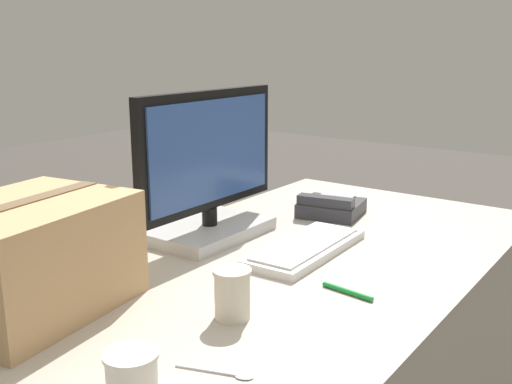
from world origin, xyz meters
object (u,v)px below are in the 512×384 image
object	(u,v)px
paper_cup_left	(132,377)
paper_cup_right	(232,294)
monitor	(209,177)
cardboard_box	(30,257)
spoon	(226,373)
keyboard	(306,248)
pen_marker	(347,291)
desk_phone	(331,207)

from	to	relation	value
paper_cup_left	paper_cup_right	distance (m)	0.33
monitor	cardboard_box	distance (m)	0.59
monitor	paper_cup_left	size ratio (longest dim) A/B	6.22
paper_cup_left	spoon	bearing A→B (deg)	-24.67
keyboard	pen_marker	distance (m)	0.28
paper_cup_right	cardboard_box	xyz separation A→B (m)	(-0.21, 0.37, 0.06)
desk_phone	pen_marker	bearing A→B (deg)	-158.62
keyboard	spoon	xyz separation A→B (m)	(-0.60, -0.21, -0.01)
paper_cup_left	paper_cup_right	xyz separation A→B (m)	(0.32, 0.06, 0.01)
desk_phone	cardboard_box	size ratio (longest dim) A/B	0.51
desk_phone	spoon	size ratio (longest dim) A/B	1.59
spoon	cardboard_box	size ratio (longest dim) A/B	0.32
keyboard	spoon	bearing A→B (deg)	-162.85
monitor	keyboard	size ratio (longest dim) A/B	1.32
monitor	paper_cup_right	bearing A→B (deg)	-135.09
monitor	paper_cup_right	world-z (taller)	monitor
monitor	paper_cup_left	bearing A→B (deg)	-148.31
keyboard	paper_cup_right	world-z (taller)	paper_cup_right
pen_marker	cardboard_box	bearing A→B (deg)	48.81
monitor	spoon	xyz separation A→B (m)	(-0.56, -0.50, -0.17)
spoon	keyboard	bearing A→B (deg)	89.87
paper_cup_left	spoon	xyz separation A→B (m)	(0.15, -0.07, -0.04)
paper_cup_right	pen_marker	xyz separation A→B (m)	(0.25, -0.14, -0.05)
paper_cup_right	spoon	size ratio (longest dim) A/B	0.76
desk_phone	spoon	world-z (taller)	desk_phone
monitor	paper_cup_left	distance (m)	0.84
paper_cup_right	cardboard_box	bearing A→B (deg)	119.93
monitor	pen_marker	xyz separation A→B (m)	(-0.14, -0.51, -0.17)
desk_phone	keyboard	bearing A→B (deg)	-172.25
paper_cup_right	cardboard_box	size ratio (longest dim) A/B	0.25
paper_cup_left	cardboard_box	distance (m)	0.44
paper_cup_left	monitor	bearing A→B (deg)	31.69
keyboard	pen_marker	bearing A→B (deg)	-131.39
spoon	paper_cup_right	bearing A→B (deg)	106.17
paper_cup_right	keyboard	bearing A→B (deg)	10.95
keyboard	desk_phone	world-z (taller)	desk_phone
keyboard	spoon	size ratio (longest dim) A/B	2.98
keyboard	desk_phone	bearing A→B (deg)	16.93
pen_marker	keyboard	bearing A→B (deg)	-33.06
spoon	pen_marker	distance (m)	0.42
spoon	pen_marker	bearing A→B (deg)	69.41
desk_phone	paper_cup_right	distance (m)	0.80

